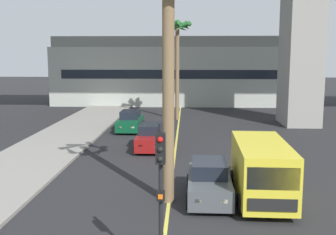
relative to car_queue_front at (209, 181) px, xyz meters
The scene contains 9 objects.
lane_stripe_center 8.92m from the car_queue_front, 100.55° to the left, with size 0.14×56.00×0.01m, color #DBCC4C.
pier_building_backdrop 34.02m from the car_queue_front, 92.75° to the left, with size 30.09×8.04×7.97m.
car_queue_front is the anchor object (origin of this frame).
car_queue_second 9.49m from the car_queue_front, 109.45° to the left, with size 1.88×4.12×1.56m.
car_queue_third 16.04m from the car_queue_front, 109.42° to the left, with size 1.85×4.11×1.56m.
delivery_van 2.18m from the car_queue_front, ahead, with size 2.26×5.29×2.36m.
traffic_light_median_near 6.98m from the car_queue_front, 103.54° to the right, with size 0.24×0.37×4.20m.
palm_tree_near_median 6.48m from the car_queue_front, 165.66° to the right, with size 3.24×3.26×9.17m.
palm_tree_mid_median 21.98m from the car_queue_front, 94.95° to the left, with size 2.60×2.62×8.95m.
Camera 1 is at (0.69, -1.03, 5.84)m, focal length 43.93 mm.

